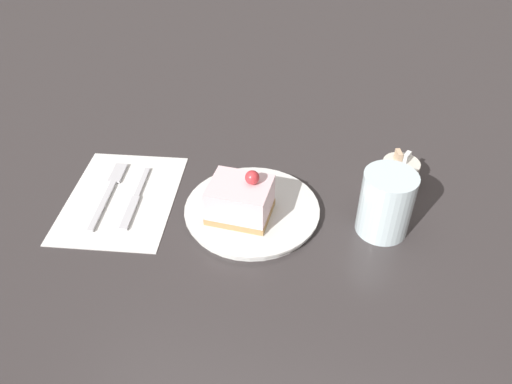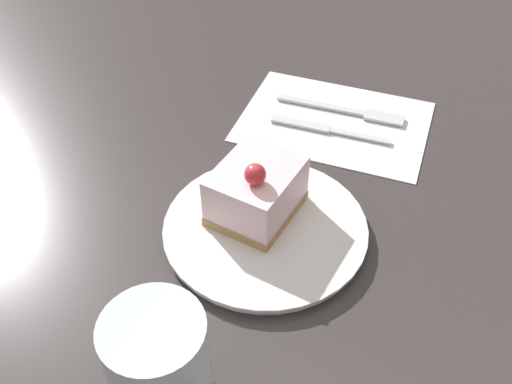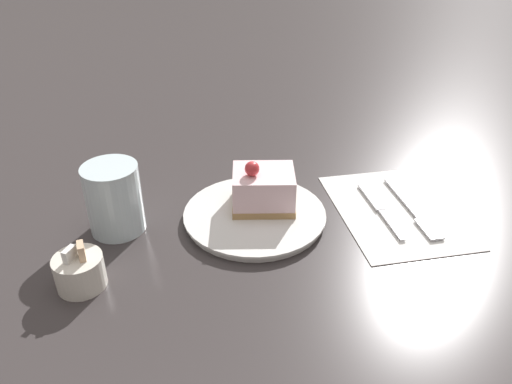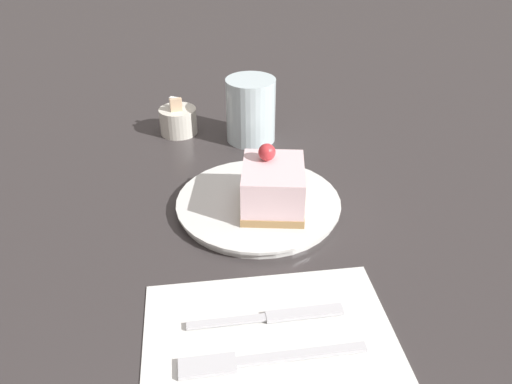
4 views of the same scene
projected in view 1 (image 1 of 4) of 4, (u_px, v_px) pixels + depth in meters
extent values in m
plane|color=#383333|center=(242.00, 217.00, 0.83)|extent=(4.00, 4.00, 0.00)
cylinder|color=silver|center=(252.00, 211.00, 0.83)|extent=(0.22, 0.22, 0.01)
cylinder|color=silver|center=(252.00, 209.00, 0.82)|extent=(0.22, 0.22, 0.00)
cube|color=#AD8451|center=(241.00, 212.00, 0.81)|extent=(0.10, 0.08, 0.01)
cube|color=silver|center=(240.00, 197.00, 0.79)|extent=(0.10, 0.08, 0.05)
sphere|color=red|center=(252.00, 177.00, 0.77)|extent=(0.02, 0.02, 0.02)
cube|color=white|center=(122.00, 197.00, 0.86)|extent=(0.21, 0.27, 0.00)
cube|color=silver|center=(102.00, 205.00, 0.84)|extent=(0.03, 0.13, 0.00)
cube|color=silver|center=(118.00, 173.00, 0.91)|extent=(0.03, 0.06, 0.00)
cube|color=silver|center=(130.00, 212.00, 0.83)|extent=(0.03, 0.08, 0.00)
cube|color=silver|center=(142.00, 182.00, 0.89)|extent=(0.02, 0.08, 0.00)
cylinder|color=silver|center=(399.00, 173.00, 0.88)|extent=(0.06, 0.06, 0.05)
cube|color=#D8B28C|center=(398.00, 157.00, 0.86)|extent=(0.01, 0.02, 0.02)
cube|color=white|center=(406.00, 158.00, 0.86)|extent=(0.02, 0.02, 0.02)
cylinder|color=silver|center=(386.00, 203.00, 0.77)|extent=(0.08, 0.08, 0.11)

